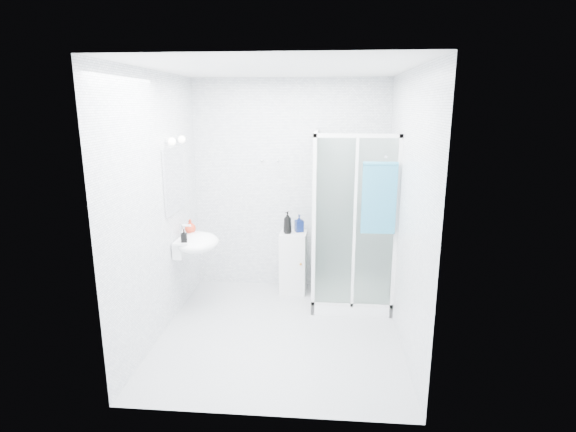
# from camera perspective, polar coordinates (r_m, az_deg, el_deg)

# --- Properties ---
(room) EXTENTS (2.40, 2.60, 2.60)m
(room) POSITION_cam_1_polar(r_m,az_deg,el_deg) (4.33, -1.05, 0.84)
(room) COLOR white
(room) RESTS_ON ground
(shower_enclosure) EXTENTS (0.90, 0.95, 2.00)m
(shower_enclosure) POSITION_cam_1_polar(r_m,az_deg,el_deg) (5.29, 7.12, -6.46)
(shower_enclosure) COLOR white
(shower_enclosure) RESTS_ON ground
(wall_basin) EXTENTS (0.46, 0.56, 0.35)m
(wall_basin) POSITION_cam_1_polar(r_m,az_deg,el_deg) (5.08, -11.65, -3.37)
(wall_basin) COLOR white
(wall_basin) RESTS_ON ground
(mirror) EXTENTS (0.02, 0.60, 0.70)m
(mirror) POSITION_cam_1_polar(r_m,az_deg,el_deg) (4.98, -14.24, 4.47)
(mirror) COLOR white
(mirror) RESTS_ON room
(vanity_lights) EXTENTS (0.10, 0.40, 0.08)m
(vanity_lights) POSITION_cam_1_polar(r_m,az_deg,el_deg) (4.92, -13.98, 9.31)
(vanity_lights) COLOR silver
(vanity_lights) RESTS_ON room
(wall_hooks) EXTENTS (0.23, 0.06, 0.03)m
(wall_hooks) POSITION_cam_1_polar(r_m,az_deg,el_deg) (5.53, -2.32, 7.04)
(wall_hooks) COLOR silver
(wall_hooks) RESTS_ON room
(storage_cabinet) EXTENTS (0.33, 0.35, 0.77)m
(storage_cabinet) POSITION_cam_1_polar(r_m,az_deg,el_deg) (5.59, 0.67, -5.91)
(storage_cabinet) COLOR white
(storage_cabinet) RESTS_ON ground
(hand_towel) EXTENTS (0.35, 0.05, 0.75)m
(hand_towel) POSITION_cam_1_polar(r_m,az_deg,el_deg) (4.68, 11.50, 2.45)
(hand_towel) COLOR teal
(hand_towel) RESTS_ON shower_enclosure
(shampoo_bottle_a) EXTENTS (0.14, 0.14, 0.27)m
(shampoo_bottle_a) POSITION_cam_1_polar(r_m,az_deg,el_deg) (5.41, -0.06, -0.83)
(shampoo_bottle_a) COLOR black
(shampoo_bottle_a) RESTS_ON storage_cabinet
(shampoo_bottle_b) EXTENTS (0.12, 0.13, 0.21)m
(shampoo_bottle_b) POSITION_cam_1_polar(r_m,az_deg,el_deg) (5.49, 1.43, -0.92)
(shampoo_bottle_b) COLOR #0C1A4D
(shampoo_bottle_b) RESTS_ON storage_cabinet
(soap_dispenser_orange) EXTENTS (0.16, 0.16, 0.16)m
(soap_dispenser_orange) POSITION_cam_1_polar(r_m,az_deg,el_deg) (5.22, -12.32, -1.28)
(soap_dispenser_orange) COLOR red
(soap_dispenser_orange) RESTS_ON wall_basin
(soap_dispenser_black) EXTENTS (0.08, 0.08, 0.14)m
(soap_dispenser_black) POSITION_cam_1_polar(r_m,az_deg,el_deg) (4.89, -13.07, -2.46)
(soap_dispenser_black) COLOR black
(soap_dispenser_black) RESTS_ON wall_basin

